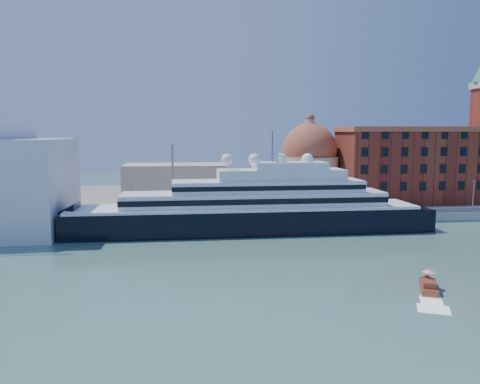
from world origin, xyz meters
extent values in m
plane|color=#3B665C|center=(0.00, 0.00, 0.00)|extent=(400.00, 400.00, 0.00)
cube|color=gray|center=(0.00, 34.00, 1.25)|extent=(180.00, 10.00, 2.50)
cube|color=slate|center=(0.00, 75.00, 1.00)|extent=(260.00, 72.00, 2.00)
cube|color=slate|center=(0.00, 29.50, 3.10)|extent=(180.00, 0.10, 1.20)
cube|color=black|center=(-3.02, 23.00, 2.34)|extent=(82.84, 12.75, 6.90)
cone|color=black|center=(-46.57, 23.00, 2.34)|extent=(10.62, 12.75, 12.75)
cube|color=black|center=(38.40, 23.00, 2.12)|extent=(6.37, 11.68, 6.37)
cube|color=white|center=(-3.02, 23.00, 6.05)|extent=(80.72, 12.96, 0.64)
cube|color=white|center=(-0.90, 23.00, 7.97)|extent=(61.60, 10.62, 3.19)
cube|color=black|center=(-0.90, 17.69, 7.97)|extent=(61.60, 0.15, 1.27)
cube|color=white|center=(2.29, 23.00, 10.94)|extent=(44.61, 9.56, 2.76)
cube|color=white|center=(5.48, 23.00, 13.59)|extent=(29.74, 8.50, 2.55)
cube|color=white|center=(7.60, 23.00, 15.72)|extent=(16.99, 7.43, 1.70)
cylinder|color=slate|center=(3.35, 23.00, 20.18)|extent=(0.32, 0.32, 7.43)
sphere|color=white|center=(-7.27, 23.00, 17.21)|extent=(2.76, 2.76, 2.76)
sphere|color=white|center=(-0.90, 23.00, 17.21)|extent=(2.76, 2.76, 2.76)
sphere|color=white|center=(5.48, 23.00, 17.21)|extent=(2.76, 2.76, 2.76)
sphere|color=white|center=(11.85, 23.00, 17.21)|extent=(2.76, 2.76, 2.76)
cube|color=white|center=(-55.85, 22.12, 0.69)|extent=(14.46, 8.45, 1.83)
cube|color=white|center=(-53.67, 21.44, 2.17)|extent=(5.22, 4.09, 1.37)
cube|color=maroon|center=(18.60, -21.42, 0.40)|extent=(4.89, 7.18, 1.14)
cube|color=maroon|center=(18.13, -22.46, 1.37)|extent=(2.84, 3.35, 0.91)
cylinder|color=slate|center=(18.84, -20.90, 1.83)|extent=(0.07, 0.07, 1.83)
cone|color=red|center=(18.84, -20.90, 2.85)|extent=(2.06, 2.06, 0.46)
cube|color=maroon|center=(52.00, 52.00, 13.00)|extent=(42.00, 18.00, 22.00)
cube|color=#9D4D33|center=(52.00, 52.00, 24.50)|extent=(43.00, 19.00, 1.50)
cylinder|color=beige|center=(22.00, 58.00, 9.00)|extent=(18.00, 18.00, 14.00)
sphere|color=#9D4D33|center=(22.00, 58.00, 18.00)|extent=(17.00, 17.00, 17.00)
cylinder|color=beige|center=(22.00, 58.00, 26.00)|extent=(3.00, 3.00, 3.00)
cube|color=beige|center=(8.00, 56.00, 7.00)|extent=(18.00, 14.00, 10.00)
cube|color=beige|center=(-20.00, 58.00, 8.00)|extent=(30.00, 16.00, 12.00)
cylinder|color=slate|center=(-60.00, 31.00, 6.50)|extent=(0.24, 0.24, 8.00)
cube|color=slate|center=(-60.00, 31.00, 10.60)|extent=(0.80, 0.30, 0.25)
cylinder|color=slate|center=(-30.00, 31.00, 6.50)|extent=(0.24, 0.24, 8.00)
cube|color=slate|center=(-30.00, 31.00, 10.60)|extent=(0.80, 0.30, 0.25)
cylinder|color=slate|center=(0.00, 31.00, 6.50)|extent=(0.24, 0.24, 8.00)
cube|color=slate|center=(0.00, 31.00, 10.60)|extent=(0.80, 0.30, 0.25)
cylinder|color=slate|center=(30.00, 31.00, 6.50)|extent=(0.24, 0.24, 8.00)
cube|color=slate|center=(30.00, 31.00, 10.60)|extent=(0.80, 0.30, 0.25)
cylinder|color=slate|center=(60.00, 31.00, 6.50)|extent=(0.24, 0.24, 8.00)
cube|color=slate|center=(60.00, 31.00, 10.60)|extent=(0.80, 0.30, 0.25)
cylinder|color=slate|center=(-20.00, 33.00, 11.50)|extent=(0.50, 0.50, 18.00)
camera|label=1|loc=(-17.61, -84.81, 23.23)|focal=35.00mm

